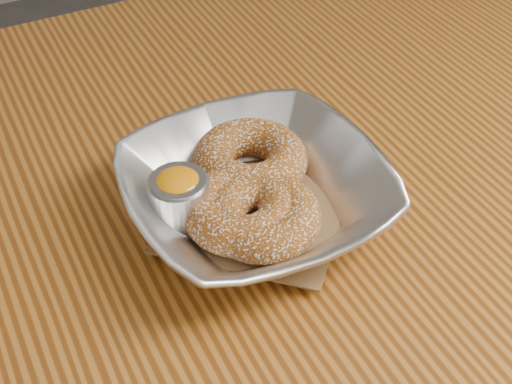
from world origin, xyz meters
name	(u,v)px	position (x,y,z in m)	size (l,w,h in m)	color
table	(271,261)	(0.00, 0.00, 0.65)	(1.20, 0.80, 0.75)	brown
serving_bowl	(256,195)	(-0.03, -0.03, 0.78)	(0.22, 0.22, 0.05)	silver
parchment	(256,210)	(-0.03, -0.03, 0.76)	(0.14, 0.14, 0.00)	olive
donut_back	(250,160)	(-0.02, 0.01, 0.78)	(0.10, 0.10, 0.04)	#924C16
donut_front	(263,217)	(-0.04, -0.05, 0.78)	(0.10, 0.10, 0.03)	#924C16
donut_extra	(241,210)	(-0.05, -0.04, 0.78)	(0.10, 0.10, 0.03)	#924C16
ramekin	(179,198)	(-0.09, -0.01, 0.79)	(0.05, 0.05, 0.05)	silver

